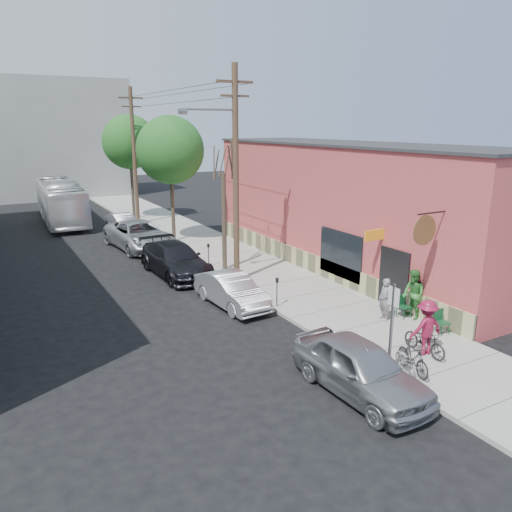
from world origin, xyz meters
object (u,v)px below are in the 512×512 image
patio_chair_a (404,307)px  cyclist (426,327)px  patron_green (413,294)px  car_4 (123,223)px  patron_grey (385,299)px  car_1 (231,290)px  bus (61,202)px  car_3 (139,235)px  patio_chair_b (442,322)px  parking_meter_far (208,251)px  parked_bike_b (406,362)px  tree_leafy_mid (170,150)px  car_2 (175,260)px  sign_post (392,319)px  parked_bike_a (413,358)px  utility_pole_near (235,172)px  tree_bare (224,222)px  car_0 (360,368)px  parking_meter_near (277,287)px  tree_leafy_far (130,142)px

patio_chair_a → cyclist: 3.29m
patron_green → car_4: (-5.40, 22.43, -0.48)m
patron_grey → cyclist: size_ratio=0.89×
car_1 → bus: size_ratio=0.36×
car_3 → patio_chair_b: bearing=-77.9°
patron_green → bus: (-8.62, 28.48, 0.50)m
cyclist → car_4: 25.14m
parking_meter_far → bus: 18.45m
car_3 → parked_bike_b: bearing=-88.6°
patio_chair_a → cyclist: cyclist is taller
tree_leafy_mid → car_2: 8.96m
sign_post → parked_bike_a: bearing=-42.2°
patio_chair_a → parked_bike_b: patio_chair_a is taller
patron_green → car_3: 17.86m
car_2 → cyclist: bearing=-75.7°
utility_pole_near → parked_bike_a: size_ratio=6.22×
patron_green → tree_bare: bearing=-147.0°
tree_bare → car_1: bearing=-112.7°
parking_meter_far → utility_pole_near: size_ratio=0.12×
utility_pole_near → car_3: bearing=102.5°
tree_leafy_mid → car_3: tree_leafy_mid is taller
bus → patio_chair_b: bearing=-71.8°
parked_bike_a → utility_pole_near: bearing=105.1°
parked_bike_a → parking_meter_far: bearing=105.2°
tree_bare → car_0: bearing=-98.8°
patron_grey → car_2: bearing=-147.8°
parking_meter_near → car_0: size_ratio=0.27×
patron_green → cyclist: bearing=-25.2°
parking_meter_near → sign_post: bearing=-89.1°
patio_chair_b → parked_bike_b: 3.80m
patron_grey → cyclist: 3.03m
car_0 → bus: 31.82m
tree_bare → patron_grey: tree_bare is taller
utility_pole_near → cyclist: (1.79, -10.22, -4.32)m
tree_leafy_mid → bus: size_ratio=0.68×
parking_meter_near → bus: (-4.67, 24.78, 0.64)m
patron_green → car_2: 12.01m
sign_post → patron_grey: sign_post is taller
utility_pole_near → car_4: size_ratio=2.55×
car_2 → parking_meter_far: bearing=2.5°
car_0 → patron_green: bearing=28.7°
patron_green → car_2: bearing=-136.9°
car_0 → car_1: size_ratio=1.10×
sign_post → tree_bare: (0.45, 12.55, 0.82)m
parking_meter_far → car_4: bearing=97.0°
tree_leafy_far → patio_chair_a: (3.19, -26.36, -5.57)m
tree_bare → car_0: tree_bare is taller
tree_bare → car_3: size_ratio=0.81×
tree_bare → cyclist: 12.47m
patron_grey → parked_bike_b: patron_grey is taller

